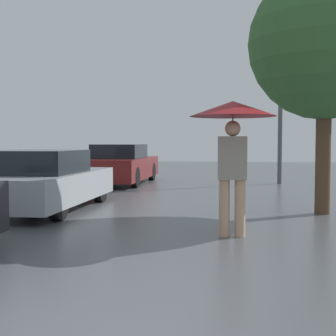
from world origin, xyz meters
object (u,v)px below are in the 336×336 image
pedestrian (233,125)px  parked_car_middle (41,181)px  parked_car_farthest (121,165)px  street_lamp (281,87)px  tree (325,44)px

pedestrian → parked_car_middle: bearing=150.5°
parked_car_farthest → street_lamp: street_lamp is taller
pedestrian → tree: (1.67, 2.38, 1.57)m
parked_car_middle → street_lamp: (5.27, 6.60, 2.55)m
parked_car_farthest → tree: (5.33, -5.77, 2.57)m
parked_car_farthest → tree: 8.26m
pedestrian → parked_car_middle: (-3.82, 2.16, -1.04)m
tree → street_lamp: bearing=91.9°
parked_car_middle → street_lamp: size_ratio=0.86×
parked_car_farthest → street_lamp: bearing=6.8°
parked_car_middle → tree: 6.08m
pedestrian → parked_car_farthest: bearing=114.2°
pedestrian → parked_car_middle: pedestrian is taller
pedestrian → tree: 3.31m
pedestrian → street_lamp: bearing=80.6°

